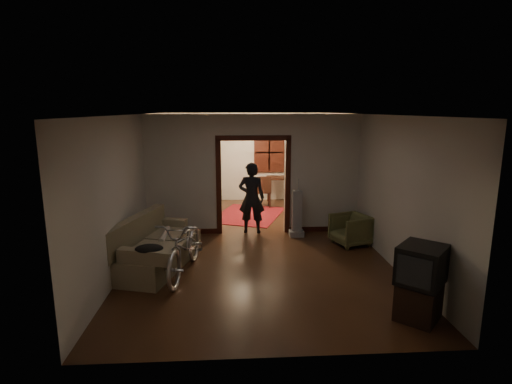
{
  "coord_description": "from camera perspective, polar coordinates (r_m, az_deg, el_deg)",
  "views": [
    {
      "loc": [
        -0.5,
        -8.48,
        2.9
      ],
      "look_at": [
        0.0,
        -0.3,
        1.2
      ],
      "focal_mm": 28.0,
      "sensor_mm": 36.0,
      "label": 1
    }
  ],
  "objects": [
    {
      "name": "oriental_rug",
      "position": [
        11.18,
        -1.11,
        -3.28
      ],
      "size": [
        2.31,
        2.62,
        0.02
      ],
      "primitive_type": "cube",
      "rotation": [
        0.0,
        0.0,
        -0.35
      ],
      "color": "maroon",
      "rests_on": "floor"
    },
    {
      "name": "locker",
      "position": [
        12.7,
        -7.61,
        2.54
      ],
      "size": [
        0.97,
        0.65,
        1.8
      ],
      "primitive_type": "cube",
      "rotation": [
        0.0,
        0.0,
        0.17
      ],
      "color": "#24311D",
      "rests_on": "floor"
    },
    {
      "name": "armchair",
      "position": [
        8.96,
        13.34,
        -5.25
      ],
      "size": [
        0.93,
        0.91,
        0.67
      ],
      "primitive_type": "imported",
      "rotation": [
        0.0,
        0.0,
        -1.24
      ],
      "color": "brown",
      "rests_on": "floor"
    },
    {
      "name": "vacuum",
      "position": [
        9.28,
        5.85,
        -3.07
      ],
      "size": [
        0.37,
        0.32,
        1.08
      ],
      "primitive_type": "cube",
      "rotation": [
        0.0,
        0.0,
        0.17
      ],
      "color": "gray",
      "rests_on": "floor"
    },
    {
      "name": "rolled_paper",
      "position": [
        7.95,
        -12.92,
        -5.95
      ],
      "size": [
        0.1,
        0.83,
        0.1
      ],
      "primitive_type": "cylinder",
      "rotation": [
        1.57,
        0.0,
        0.0
      ],
      "color": "beige",
      "rests_on": "sofa"
    },
    {
      "name": "floor",
      "position": [
        8.98,
        -0.12,
        -7.13
      ],
      "size": [
        5.0,
        8.5,
        0.01
      ],
      "primitive_type": "cube",
      "color": "black",
      "rests_on": "ground"
    },
    {
      "name": "chandelier",
      "position": [
        11.01,
        -0.91,
        8.85
      ],
      "size": [
        0.24,
        0.24,
        0.24
      ],
      "primitive_type": "sphere",
      "color": "#FFE0A5",
      "rests_on": "ceiling"
    },
    {
      "name": "jacket",
      "position": [
        6.78,
        -15.03,
        -7.82
      ],
      "size": [
        0.46,
        0.34,
        0.13
      ],
      "primitive_type": "ellipsoid",
      "color": "black",
      "rests_on": "sofa"
    },
    {
      "name": "far_window",
      "position": [
        12.82,
        1.89,
        5.67
      ],
      "size": [
        0.98,
        0.06,
        1.28
      ],
      "primitive_type": "cube",
      "color": "black",
      "rests_on": "wall_back"
    },
    {
      "name": "desk_chair",
      "position": [
        11.99,
        1.07,
        0.09
      ],
      "size": [
        0.47,
        0.47,
        0.97
      ],
      "primitive_type": "cube",
      "rotation": [
        0.0,
        0.0,
        -0.09
      ],
      "color": "black",
      "rests_on": "floor"
    },
    {
      "name": "crt_tv",
      "position": [
        6.02,
        22.59,
        -9.56
      ],
      "size": [
        0.84,
        0.84,
        0.54
      ],
      "primitive_type": "cube",
      "rotation": [
        0.0,
        0.0,
        0.83
      ],
      "color": "black",
      "rests_on": "tv_stand"
    },
    {
      "name": "light_switch",
      "position": [
        9.44,
        6.01,
        1.58
      ],
      "size": [
        0.08,
        0.01,
        0.12
      ],
      "primitive_type": "cube",
      "color": "silver",
      "rests_on": "partition_wall"
    },
    {
      "name": "desk",
      "position": [
        12.63,
        4.09,
        0.29
      ],
      "size": [
        1.18,
        0.79,
        0.81
      ],
      "primitive_type": "cube",
      "rotation": [
        0.0,
        0.0,
        -0.17
      ],
      "color": "black",
      "rests_on": "floor"
    },
    {
      "name": "sofa",
      "position": [
        7.7,
        -14.0,
        -6.94
      ],
      "size": [
        1.48,
        2.29,
        0.97
      ],
      "primitive_type": "cube",
      "rotation": [
        0.0,
        0.0,
        -0.27
      ],
      "color": "#786F50",
      "rests_on": "floor"
    },
    {
      "name": "ceiling",
      "position": [
        8.5,
        -0.13,
        11.04
      ],
      "size": [
        5.0,
        8.5,
        0.01
      ],
      "primitive_type": "cube",
      "color": "white",
      "rests_on": "floor"
    },
    {
      "name": "wall_right",
      "position": [
        9.13,
        15.76,
        1.81
      ],
      "size": [
        0.02,
        8.5,
        2.8
      ],
      "primitive_type": "cube",
      "color": "beige",
      "rests_on": "floor"
    },
    {
      "name": "partition_wall",
      "position": [
        9.37,
        -0.4,
        2.5
      ],
      "size": [
        5.0,
        0.14,
        2.8
      ],
      "primitive_type": "cube",
      "color": "beige",
      "rests_on": "floor"
    },
    {
      "name": "person",
      "position": [
        9.44,
        -0.64,
        -0.85
      ],
      "size": [
        0.67,
        0.49,
        1.7
      ],
      "primitive_type": "imported",
      "rotation": [
        0.0,
        0.0,
        3.0
      ],
      "color": "black",
      "rests_on": "floor"
    },
    {
      "name": "wall_left",
      "position": [
        8.84,
        -16.52,
        1.46
      ],
      "size": [
        0.02,
        8.5,
        2.8
      ],
      "primitive_type": "cube",
      "color": "beige",
      "rests_on": "floor"
    },
    {
      "name": "bicycle",
      "position": [
        7.26,
        -10.05,
        -7.58
      ],
      "size": [
        0.98,
        2.08,
        1.05
      ],
      "primitive_type": "imported",
      "rotation": [
        0.0,
        0.0,
        -0.15
      ],
      "color": "silver",
      "rests_on": "floor"
    },
    {
      "name": "door_casing",
      "position": [
        9.42,
        -0.39,
        0.7
      ],
      "size": [
        1.74,
        0.2,
        2.32
      ],
      "primitive_type": "cube",
      "color": "black",
      "rests_on": "floor"
    },
    {
      "name": "wall_back",
      "position": [
        12.83,
        -1.26,
        5.0
      ],
      "size": [
        5.0,
        0.02,
        2.8
      ],
      "primitive_type": "cube",
      "color": "beige",
      "rests_on": "floor"
    },
    {
      "name": "globe",
      "position": [
        12.58,
        -7.74,
        7.23
      ],
      "size": [
        0.28,
        0.28,
        0.28
      ],
      "primitive_type": "sphere",
      "color": "#1E5972",
      "rests_on": "locker"
    },
    {
      "name": "tv_stand",
      "position": [
        6.23,
        22.18,
        -14.29
      ],
      "size": [
        0.77,
        0.77,
        0.52
      ],
      "primitive_type": "cube",
      "rotation": [
        0.0,
        0.0,
        0.83
      ],
      "color": "black",
      "rests_on": "floor"
    }
  ]
}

